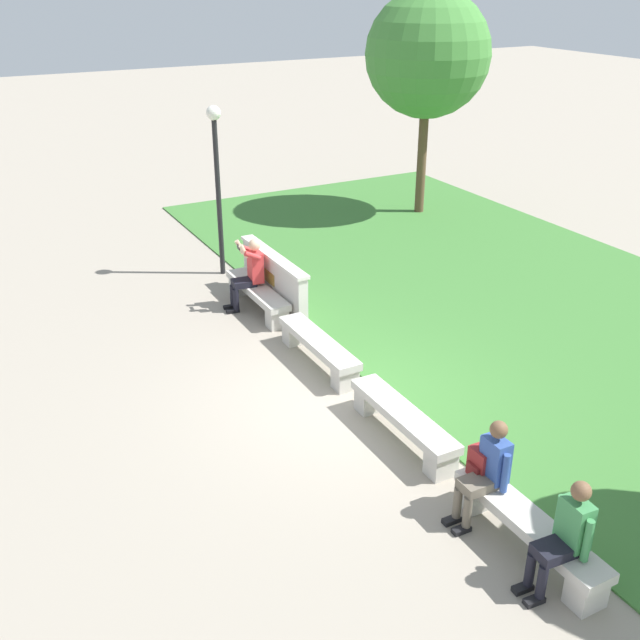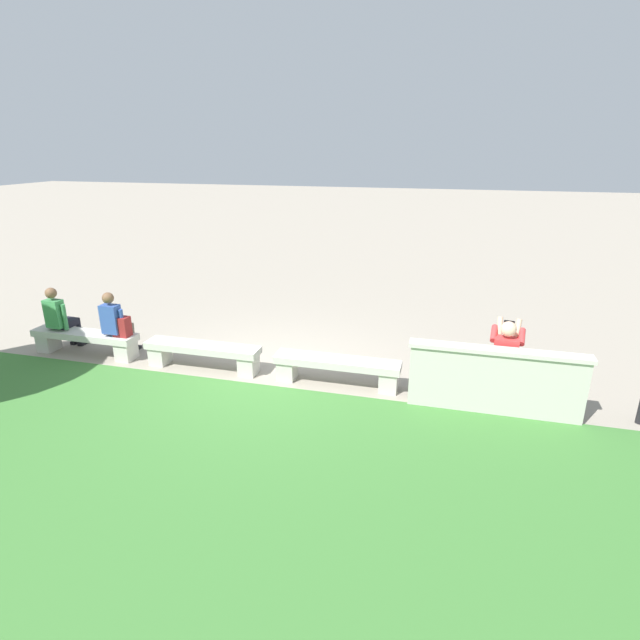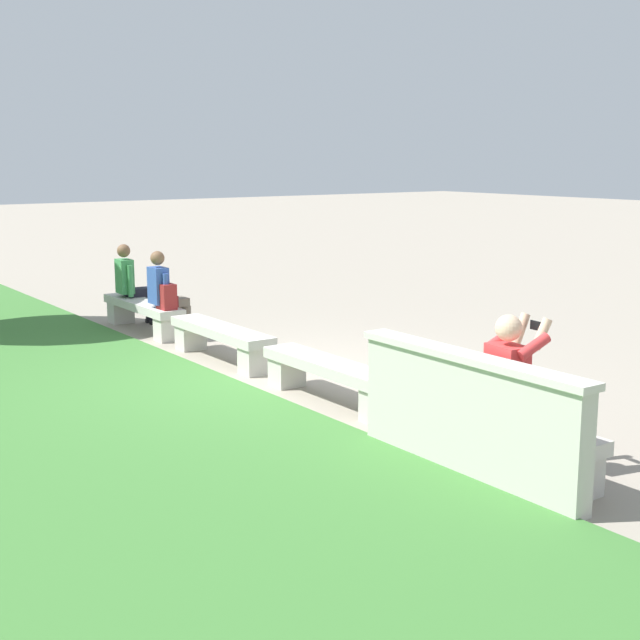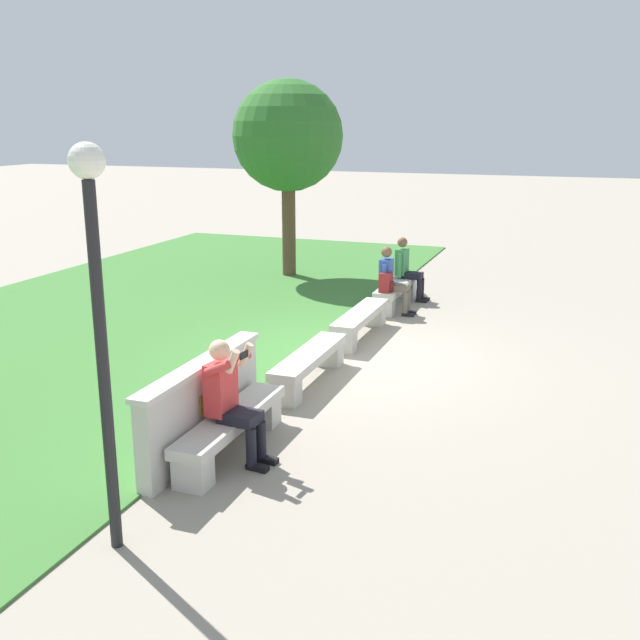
# 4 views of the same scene
# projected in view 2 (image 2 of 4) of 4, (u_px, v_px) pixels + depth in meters

# --- Properties ---
(ground_plane) EXTENTS (80.00, 80.00, 0.00)m
(ground_plane) POSITION_uv_depth(u_px,v_px,m) (268.00, 376.00, 8.41)
(ground_plane) COLOR gray
(grass_strip) EXTENTS (21.18, 8.00, 0.03)m
(grass_strip) POSITION_uv_depth(u_px,v_px,m) (95.00, 583.00, 4.41)
(grass_strip) COLOR #3D7533
(grass_strip) RESTS_ON ground
(bench_main) EXTENTS (2.05, 0.40, 0.45)m
(bench_main) POSITION_uv_depth(u_px,v_px,m) (492.00, 384.00, 7.45)
(bench_main) COLOR beige
(bench_main) RESTS_ON ground
(bench_near) EXTENTS (2.05, 0.40, 0.45)m
(bench_near) POSITION_uv_depth(u_px,v_px,m) (337.00, 367.00, 8.03)
(bench_near) COLOR beige
(bench_near) RESTS_ON ground
(bench_mid) EXTENTS (2.05, 0.40, 0.45)m
(bench_mid) POSITION_uv_depth(u_px,v_px,m) (203.00, 352.00, 8.60)
(bench_mid) COLOR beige
(bench_mid) RESTS_ON ground
(bench_far) EXTENTS (2.05, 0.40, 0.45)m
(bench_far) POSITION_uv_depth(u_px,v_px,m) (85.00, 339.00, 9.17)
(bench_far) COLOR beige
(bench_far) RESTS_ON ground
(backrest_wall_with_plaque) EXTENTS (2.45, 0.24, 1.01)m
(backrest_wall_with_plaque) POSITION_uv_depth(u_px,v_px,m) (495.00, 381.00, 7.07)
(backrest_wall_with_plaque) COLOR beige
(backrest_wall_with_plaque) RESTS_ON ground
(person_photographer) EXTENTS (0.50, 0.75, 1.32)m
(person_photographer) POSITION_uv_depth(u_px,v_px,m) (505.00, 356.00, 7.35)
(person_photographer) COLOR black
(person_photographer) RESTS_ON ground
(person_distant) EXTENTS (0.48, 0.67, 1.26)m
(person_distant) POSITION_uv_depth(u_px,v_px,m) (116.00, 322.00, 8.96)
(person_distant) COLOR black
(person_distant) RESTS_ON ground
(person_companion) EXTENTS (0.48, 0.69, 1.26)m
(person_companion) POSITION_uv_depth(u_px,v_px,m) (60.00, 317.00, 9.24)
(person_companion) COLOR black
(person_companion) RESTS_ON ground
(backpack) EXTENTS (0.28, 0.24, 0.43)m
(backpack) POSITION_uv_depth(u_px,v_px,m) (122.00, 327.00, 8.88)
(backpack) COLOR maroon
(backpack) RESTS_ON bench_far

